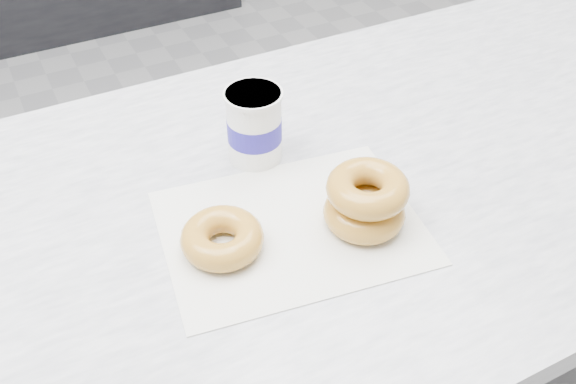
{
  "coord_description": "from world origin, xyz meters",
  "views": [
    {
      "loc": [
        -0.03,
        -1.21,
        1.5
      ],
      "look_at": [
        0.26,
        -0.63,
        0.93
      ],
      "focal_mm": 40.0,
      "sensor_mm": 36.0,
      "label": 1
    }
  ],
  "objects": [
    {
      "name": "donut_stack",
      "position": [
        0.34,
        -0.7,
        0.94
      ],
      "size": [
        0.15,
        0.15,
        0.08
      ],
      "color": "gold",
      "rests_on": "wax_paper"
    },
    {
      "name": "ground",
      "position": [
        0.0,
        0.0,
        0.0
      ],
      "size": [
        5.0,
        5.0,
        0.0
      ],
      "primitive_type": "plane",
      "color": "gray",
      "rests_on": "ground"
    },
    {
      "name": "donut_single",
      "position": [
        0.15,
        -0.66,
        0.92
      ],
      "size": [
        0.14,
        0.14,
        0.04
      ],
      "primitive_type": "torus",
      "rotation": [
        0.0,
        0.0,
        0.32
      ],
      "color": "gold",
      "rests_on": "wax_paper"
    },
    {
      "name": "coffee_cup",
      "position": [
        0.27,
        -0.5,
        0.96
      ],
      "size": [
        0.1,
        0.1,
        0.11
      ],
      "rotation": [
        0.0,
        0.0,
        -0.37
      ],
      "color": "white",
      "rests_on": "counter"
    },
    {
      "name": "wax_paper",
      "position": [
        0.25,
        -0.66,
        0.9
      ],
      "size": [
        0.37,
        0.31,
        0.0
      ],
      "primitive_type": "cube",
      "rotation": [
        0.0,
        0.0,
        -0.14
      ],
      "color": "silver",
      "rests_on": "counter"
    }
  ]
}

